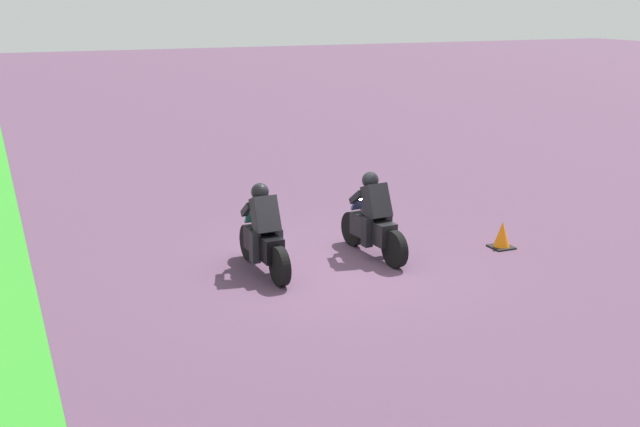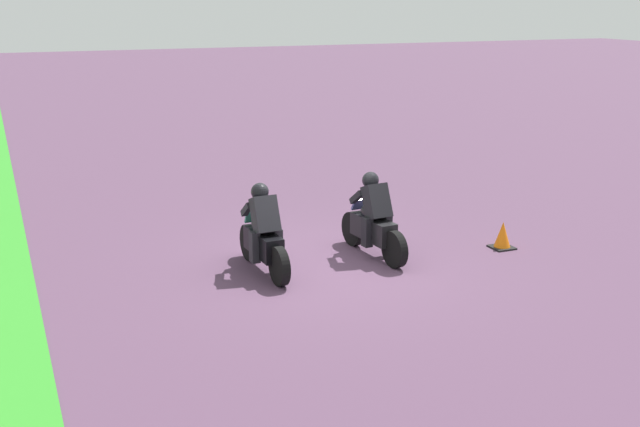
% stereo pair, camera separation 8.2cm
% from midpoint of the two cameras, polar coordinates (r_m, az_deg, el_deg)
% --- Properties ---
extents(ground_plane, '(120.00, 120.00, 0.00)m').
position_cam_midpoint_polar(ground_plane, '(13.51, 0.39, -3.82)').
color(ground_plane, '#553952').
extents(rider_lane_a, '(2.04, 0.56, 1.51)m').
position_cam_midpoint_polar(rider_lane_a, '(13.87, 3.73, -0.63)').
color(rider_lane_a, black).
rests_on(rider_lane_a, ground_plane).
extents(rider_lane_b, '(2.04, 0.55, 1.51)m').
position_cam_midpoint_polar(rider_lane_b, '(13.05, -4.30, -1.68)').
color(rider_lane_b, black).
rests_on(rider_lane_b, ground_plane).
extents(traffic_cone, '(0.40, 0.40, 0.50)m').
position_cam_midpoint_polar(traffic_cone, '(14.77, 12.94, -1.59)').
color(traffic_cone, black).
rests_on(traffic_cone, ground_plane).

